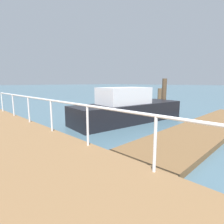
{
  "coord_description": "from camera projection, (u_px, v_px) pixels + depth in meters",
  "views": [
    {
      "loc": [
        -5.89,
        7.14,
        2.03
      ],
      "look_at": [
        -0.63,
        12.41,
        0.8
      ],
      "focal_mm": 28.79,
      "sensor_mm": 36.0,
      "label": 1
    }
  ],
  "objects": [
    {
      "name": "dock_piling_0",
      "position": [
        159.0,
        98.0,
        14.75
      ],
      "size": [
        0.32,
        0.32,
        1.56
      ],
      "primitive_type": "cylinder",
      "color": "brown",
      "rests_on": "ground_plane"
    },
    {
      "name": "ground_plane",
      "position": [
        46.0,
        110.0,
        13.41
      ],
      "size": [
        300.0,
        300.0,
        0.0
      ],
      "primitive_type": "plane",
      "color": "#476675"
    },
    {
      "name": "dock_piling_3",
      "position": [
        164.0,
        96.0,
        11.64
      ],
      "size": [
        0.29,
        0.29,
        2.28
      ],
      "primitive_type": "cylinder",
      "color": "brown",
      "rests_on": "ground_plane"
    },
    {
      "name": "moored_boat_0",
      "position": [
        128.0,
        109.0,
        9.39
      ],
      "size": [
        6.53,
        2.74,
        1.79
      ],
      "color": "black",
      "rests_on": "ground_plane"
    },
    {
      "name": "floating_dock",
      "position": [
        207.0,
        128.0,
        7.78
      ],
      "size": [
        11.76,
        2.0,
        0.18
      ],
      "primitive_type": "cube",
      "color": "brown",
      "rests_on": "ground_plane"
    }
  ]
}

